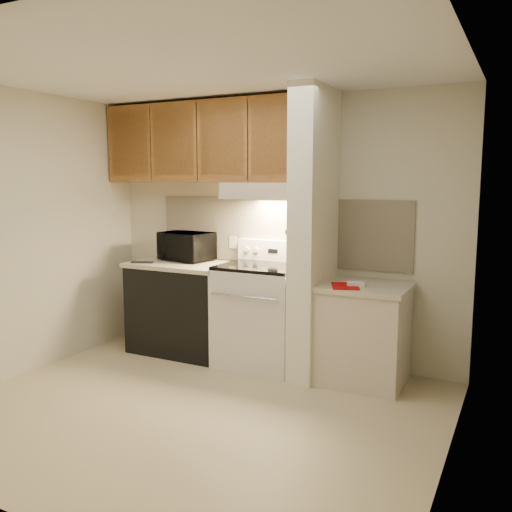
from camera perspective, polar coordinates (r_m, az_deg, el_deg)
The scene contains 50 objects.
floor at distance 4.27m, azimuth -6.55°, elevation -15.84°, with size 3.60×3.60×0.00m, color #C2B38A.
ceiling at distance 3.99m, azimuth -7.15°, elevation 19.17°, with size 3.60×3.60×0.00m, color white.
wall_back at distance 5.25m, azimuth 2.27°, elevation 2.82°, with size 3.60×0.02×2.50m, color beige.
wall_left at distance 5.15m, azimuth -23.77°, elevation 2.05°, with size 0.02×3.00×2.50m, color beige.
wall_right at distance 3.31m, azimuth 20.12°, elevation -0.74°, with size 0.02×3.00×2.50m, color beige.
backsplash at distance 5.24m, azimuth 2.21°, elevation 2.65°, with size 2.60×0.02×0.63m, color beige.
range_body at distance 5.07m, azimuth 0.59°, elevation -6.42°, with size 0.76×0.65×0.92m, color silver.
oven_window at distance 4.79m, azimuth -1.10°, elevation -6.80°, with size 0.50×0.01×0.30m, color black.
oven_handle at distance 4.71m, azimuth -1.32°, elevation -4.31°, with size 0.02×0.02×0.65m, color silver.
cooktop at distance 4.98m, azimuth 0.59°, elevation -1.11°, with size 0.74×0.64×0.03m, color black.
range_backguard at distance 5.21m, azimuth 1.98°, elevation 0.58°, with size 0.76×0.08×0.20m, color silver.
range_display at distance 5.18m, azimuth 1.78°, elevation 0.53°, with size 0.10×0.01×0.04m, color black.
range_knob_left_outer at distance 5.30m, azimuth -0.98°, elevation 0.70°, with size 0.05×0.05×0.02m, color silver.
range_knob_left_inner at distance 5.25m, azimuth -0.01°, elevation 0.64°, with size 0.05×0.05×0.02m, color silver.
range_knob_right_inner at distance 5.10m, azimuth 3.60°, elevation 0.40°, with size 0.05×0.05×0.02m, color silver.
range_knob_right_outer at distance 5.06m, azimuth 4.64°, elevation 0.33°, with size 0.05×0.05×0.02m, color silver.
dishwasher_front at distance 5.52m, azimuth -7.63°, elevation -5.56°, with size 1.00×0.63×0.87m, color black.
left_countertop at distance 5.43m, azimuth -7.72°, elevation -0.89°, with size 1.04×0.67×0.04m, color beige.
spoon_rest at distance 5.47m, azimuth -11.88°, elevation -0.63°, with size 0.22×0.07×0.01m, color black.
teal_jar at distance 5.58m, azimuth -6.03°, elevation 0.08°, with size 0.09×0.09×0.10m, color #246A6E.
outlet at distance 5.46m, azimuth -2.44°, elevation 1.44°, with size 0.08×0.01×0.12m, color beige.
microwave at distance 5.55m, azimuth -7.36°, elevation 1.02°, with size 0.52×0.35×0.29m, color black.
partition_pillar at distance 4.73m, azimuth 6.13°, elevation 2.21°, with size 0.22×0.70×2.50m, color white.
pillar_trim at distance 4.77m, azimuth 4.83°, elevation 2.88°, with size 0.01×0.70×0.04m, color #945F2B.
knife_strip at distance 4.72m, azimuth 4.54°, elevation 3.07°, with size 0.02×0.42×0.04m, color black.
knife_blade_a at distance 4.60m, azimuth 3.69°, elevation 1.70°, with size 0.01×0.04×0.16m, color silver.
knife_handle_a at distance 4.58m, azimuth 3.66°, elevation 3.55°, with size 0.02×0.02×0.10m, color black.
knife_blade_b at distance 4.67m, azimuth 4.06°, elevation 1.67°, with size 0.01×0.04×0.18m, color silver.
knife_handle_b at distance 4.64m, azimuth 3.97°, elevation 3.61°, with size 0.02×0.02×0.10m, color black.
knife_blade_c at distance 4.75m, azimuth 4.44°, elevation 1.65°, with size 0.01×0.04×0.20m, color silver.
knife_handle_c at distance 4.71m, azimuth 4.35°, elevation 3.67°, with size 0.02×0.02×0.10m, color black.
knife_blade_d at distance 4.82m, azimuth 4.80°, elevation 1.98°, with size 0.01×0.04×0.16m, color silver.
knife_handle_d at distance 4.79m, azimuth 4.76°, elevation 3.74°, with size 0.02×0.02×0.10m, color black.
knife_blade_e at distance 4.88m, azimuth 5.08°, elevation 1.93°, with size 0.01×0.04×0.18m, color silver.
knife_handle_e at distance 4.88m, azimuth 5.17°, elevation 3.82°, with size 0.02×0.02×0.10m, color black.
oven_mitt at distance 4.94m, azimuth 5.39°, elevation 1.86°, with size 0.03×0.11×0.27m, color gray.
right_cab_base at distance 4.75m, azimuth 11.23°, elevation -8.27°, with size 0.70×0.60×0.81m, color beige.
right_countertop at distance 4.65m, azimuth 11.37°, elevation -3.23°, with size 0.74×0.64×0.04m, color beige.
red_folder at distance 4.54m, azimuth 9.37°, elevation -3.14°, with size 0.22×0.29×0.01m, color #B90708.
white_box at distance 4.56m, azimuth 10.44°, elevation -2.94°, with size 0.14×0.09×0.04m, color white.
range_hood at distance 5.03m, azimuth 1.24°, elevation 6.88°, with size 0.78×0.44×0.15m, color beige.
hood_lip at distance 4.84m, azimuth 0.16°, elevation 6.30°, with size 0.78×0.04×0.06m, color beige.
upper_cabinets at distance 5.41m, azimuth -5.29°, elevation 11.81°, with size 2.18×0.33×0.77m, color #945F2B.
cab_door_a at distance 5.76m, azimuth -13.21°, elevation 11.40°, with size 0.46×0.01×0.63m, color #945F2B.
cab_gap_a at distance 5.59m, azimuth -11.02°, elevation 11.57°, with size 0.01×0.01×0.73m, color black.
cab_door_b at distance 5.43m, azimuth -8.69°, elevation 11.74°, with size 0.46×0.01×0.63m, color #945F2B.
cab_gap_b at distance 5.27m, azimuth -6.23°, elevation 11.89°, with size 0.01×0.01×0.73m, color black.
cab_door_c at distance 5.13m, azimuth -3.62°, elevation 12.03°, with size 0.46×0.01×0.63m, color #945F2B.
cab_gap_c at distance 5.00m, azimuth -0.86°, elevation 12.15°, with size 0.01×0.01×0.73m, color black.
cab_door_d at distance 4.88m, azimuth 2.04°, elevation 12.25°, with size 0.46×0.01×0.63m, color #945F2B.
Camera 1 is at (2.17, -3.25, 1.73)m, focal length 38.00 mm.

